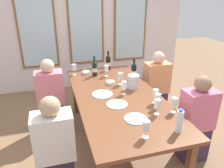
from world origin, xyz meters
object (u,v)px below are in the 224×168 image
wine_glass_0 (174,102)px  seated_person_2 (55,150)px  wine_glass_1 (157,104)px  wine_glass_4 (156,94)px  seated_person_3 (196,121)px  wine_glass_3 (124,86)px  wine_glass_5 (158,99)px  white_plate_2 (136,119)px  tasting_bowl_1 (110,82)px  seated_person_1 (156,87)px  metal_pitcher (134,82)px  wine_bottle_2 (95,68)px  dining_table (118,100)px  wine_glass_6 (146,126)px  white_plate_1 (102,94)px  tasting_bowl_0 (86,73)px  wine_glass_2 (74,67)px  wine_bottle_1 (108,63)px  water_bottle (179,121)px  seated_person_0 (51,98)px  wine_glass_7 (120,77)px  wine_glass_8 (106,69)px  white_plate_0 (117,104)px  wine_bottle_0 (134,71)px

wine_glass_0 → seated_person_2: bearing=-179.4°
wine_glass_0 → wine_glass_1: same height
wine_glass_4 → seated_person_3: size_ratio=0.16×
wine_glass_3 → wine_glass_5: (0.24, -0.44, -0.00)m
wine_glass_1 → white_plate_2: bearing=-173.3°
tasting_bowl_1 → seated_person_1: seated_person_1 is taller
metal_pitcher → wine_bottle_2: bearing=122.8°
dining_table → wine_glass_6: wine_glass_6 is taller
white_plate_1 → wine_glass_6: wine_glass_6 is taller
wine_glass_0 → wine_glass_3: size_ratio=1.00×
tasting_bowl_0 → wine_glass_2: 0.21m
wine_bottle_1 → tasting_bowl_1: (-0.13, -0.59, -0.10)m
wine_bottle_2 → wine_glass_6: size_ratio=1.78×
white_plate_2 → white_plate_1: bearing=106.3°
metal_pitcher → white_plate_2: bearing=-109.5°
tasting_bowl_1 → seated_person_1: 0.86m
white_plate_2 → wine_glass_6: bearing=-95.2°
water_bottle → wine_glass_0: size_ratio=1.38×
white_plate_1 → tasting_bowl_1: (0.19, 0.30, 0.02)m
seated_person_0 → seated_person_3: size_ratio=1.00×
dining_table → wine_glass_7: bearing=66.6°
dining_table → white_plate_1: (-0.18, 0.08, 0.07)m
tasting_bowl_0 → wine_glass_7: bearing=-55.6°
dining_table → wine_glass_8: bearing=87.0°
metal_pitcher → wine_glass_3: 0.23m
white_plate_0 → water_bottle: (0.40, -0.67, 0.11)m
white_plate_1 → wine_bottle_0: bearing=34.5°
white_plate_1 → tasting_bowl_0: (-0.06, 0.80, 0.02)m
wine_bottle_2 → wine_glass_7: 0.52m
wine_bottle_0 → wine_bottle_1: 0.56m
wine_bottle_2 → seated_person_0: bearing=-165.9°
water_bottle → seated_person_3: 0.71m
wine_glass_2 → wine_glass_6: bearing=-76.9°
wine_glass_5 → seated_person_2: bearing=-172.5°
tasting_bowl_0 → wine_glass_5: wine_glass_5 is taller
water_bottle → seated_person_1: 1.55m
dining_table → tasting_bowl_0: bearing=105.6°
wine_bottle_1 → wine_glass_3: size_ratio=1.83×
dining_table → tasting_bowl_1: bearing=88.3°
tasting_bowl_0 → tasting_bowl_1: tasting_bowl_1 is taller
white_plate_1 → wine_glass_8: wine_glass_8 is taller
metal_pitcher → water_bottle: (0.05, -1.04, 0.02)m
wine_glass_1 → seated_person_2: 1.13m
white_plate_0 → wine_bottle_1: (0.22, 1.20, 0.12)m
tasting_bowl_1 → white_plate_2: bearing=-90.0°
white_plate_1 → tasting_bowl_0: 0.80m
wine_bottle_0 → wine_glass_5: bearing=-94.3°
wine_glass_0 → seated_person_2: size_ratio=0.16×
water_bottle → wine_glass_7: 1.23m
wine_glass_2 → wine_glass_4: size_ratio=1.00×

